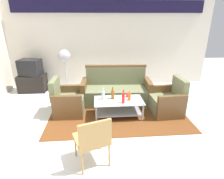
# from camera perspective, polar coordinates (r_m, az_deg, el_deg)

# --- Properties ---
(ground_plane) EXTENTS (14.00, 14.00, 0.00)m
(ground_plane) POSITION_cam_1_polar(r_m,az_deg,el_deg) (3.71, 2.83, -13.99)
(ground_plane) COLOR white
(wall_back) EXTENTS (6.52, 0.19, 2.80)m
(wall_back) POSITION_cam_1_polar(r_m,az_deg,el_deg) (6.11, -0.63, 15.05)
(wall_back) COLOR silver
(wall_back) RESTS_ON ground
(rug) EXTENTS (3.17, 2.02, 0.01)m
(rug) POSITION_cam_1_polar(r_m,az_deg,el_deg) (4.48, 1.74, -7.18)
(rug) COLOR brown
(rug) RESTS_ON ground
(couch) EXTENTS (1.83, 0.82, 0.96)m
(couch) POSITION_cam_1_polar(r_m,az_deg,el_deg) (4.91, 1.29, -0.56)
(couch) COLOR #6B704C
(couch) RESTS_ON rug
(armchair_left) EXTENTS (0.72, 0.77, 0.85)m
(armchair_left) POSITION_cam_1_polar(r_m,az_deg,el_deg) (4.48, -13.48, -3.78)
(armchair_left) COLOR #6B704C
(armchair_left) RESTS_ON rug
(armchair_right) EXTENTS (0.74, 0.79, 0.85)m
(armchair_right) POSITION_cam_1_polar(r_m,az_deg,el_deg) (4.56, 16.75, -3.68)
(armchair_right) COLOR #6B704C
(armchair_right) RESTS_ON rug
(coffee_table) EXTENTS (1.10, 0.60, 0.40)m
(coffee_table) POSITION_cam_1_polar(r_m,az_deg,el_deg) (4.22, 2.05, -5.04)
(coffee_table) COLOR silver
(coffee_table) RESTS_ON rug
(bottle_red) EXTENTS (0.07, 0.07, 0.31)m
(bottle_red) POSITION_cam_1_polar(r_m,az_deg,el_deg) (3.98, 3.50, -2.68)
(bottle_red) COLOR red
(bottle_red) RESTS_ON coffee_table
(bottle_orange) EXTENTS (0.07, 0.07, 0.22)m
(bottle_orange) POSITION_cam_1_polar(r_m,az_deg,el_deg) (4.14, 5.41, -2.24)
(bottle_orange) COLOR #D85919
(bottle_orange) RESTS_ON coffee_table
(bottle_brown) EXTENTS (0.08, 0.08, 0.29)m
(bottle_brown) POSITION_cam_1_polar(r_m,az_deg,el_deg) (4.18, 0.23, -1.53)
(bottle_brown) COLOR brown
(bottle_brown) RESTS_ON coffee_table
(bottle_clear) EXTENTS (0.08, 0.08, 0.27)m
(bottle_clear) POSITION_cam_1_polar(r_m,az_deg,el_deg) (4.18, -2.75, -1.70)
(bottle_clear) COLOR silver
(bottle_clear) RESTS_ON coffee_table
(cup) EXTENTS (0.08, 0.08, 0.10)m
(cup) POSITION_cam_1_polar(r_m,az_deg,el_deg) (4.32, 4.88, -1.68)
(cup) COLOR red
(cup) RESTS_ON coffee_table
(tv_stand) EXTENTS (0.80, 0.50, 0.52)m
(tv_stand) POSITION_cam_1_polar(r_m,az_deg,el_deg) (6.20, -23.39, 1.84)
(tv_stand) COLOR black
(tv_stand) RESTS_ON ground
(television) EXTENTS (0.67, 0.54, 0.48)m
(television) POSITION_cam_1_polar(r_m,az_deg,el_deg) (6.07, -24.06, 6.30)
(television) COLOR black
(television) RESTS_ON tv_stand
(pedestal_fan) EXTENTS (0.36, 0.36, 1.27)m
(pedestal_fan) POSITION_cam_1_polar(r_m,az_deg,el_deg) (5.80, -14.56, 9.41)
(pedestal_fan) COLOR #2D2D33
(pedestal_fan) RESTS_ON ground
(wicker_chair) EXTENTS (0.61, 0.61, 0.84)m
(wicker_chair) POSITION_cam_1_polar(r_m,az_deg,el_deg) (2.81, -5.97, -14.81)
(wicker_chair) COLOR #AD844C
(wicker_chair) RESTS_ON ground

